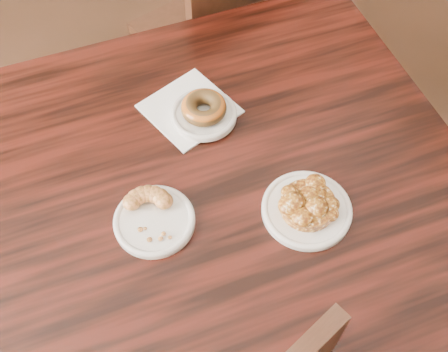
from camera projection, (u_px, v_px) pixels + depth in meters
name	position (u px, v px, depth m)	size (l,w,h in m)	color
floor	(282.00, 265.00, 1.84)	(5.00, 5.00, 0.00)	black
cafe_table	(228.00, 267.00, 1.43)	(1.00, 1.00, 0.75)	black
chair_far	(213.00, 36.00, 1.79)	(0.43, 0.43, 0.90)	black
napkin	(190.00, 109.00, 1.23)	(0.17, 0.17, 0.00)	white
plate_donut	(204.00, 115.00, 1.21)	(0.14, 0.14, 0.01)	silver
plate_cruller	(154.00, 221.00, 1.07)	(0.16, 0.16, 0.01)	silver
plate_fritter	(307.00, 210.00, 1.08)	(0.17, 0.17, 0.01)	white
glazed_donut	(204.00, 108.00, 1.19)	(0.10, 0.10, 0.03)	brown
apple_fritter	(308.00, 204.00, 1.06)	(0.14, 0.14, 0.03)	#411A07
cruller_fragment	(153.00, 215.00, 1.05)	(0.12, 0.12, 0.03)	brown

